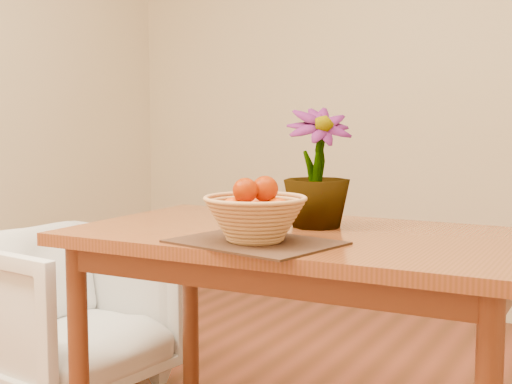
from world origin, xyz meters
The scene contains 7 objects.
wall_back centered at (0.00, 2.25, 1.35)m, with size 4.00×0.02×2.70m, color beige.
table centered at (0.00, 0.30, 0.66)m, with size 1.40×0.80×0.75m.
placemat centered at (-0.03, 0.05, 0.75)m, with size 0.43×0.32×0.01m, color #351D13.
wicker_basket centered at (-0.03, 0.05, 0.81)m, with size 0.29×0.29×0.12m.
orange_pile centered at (-0.03, 0.05, 0.87)m, with size 0.18×0.17×0.13m.
potted_plant centered at (0.01, 0.40, 0.94)m, with size 0.21×0.21×0.38m, color #1C4413.
armchair centered at (-1.09, 0.43, 0.36)m, with size 0.69×0.65×0.71m, color #8A6F5F.
Camera 1 is at (0.89, -1.68, 1.10)m, focal length 50.00 mm.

